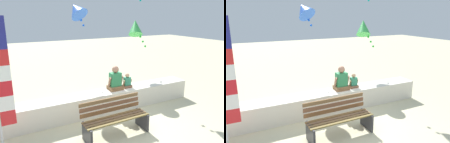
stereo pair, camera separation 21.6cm
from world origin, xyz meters
TOP-DOWN VIEW (x-y plane):
  - ground_plane at (0.00, 0.00)m, footprint 40.00×40.00m
  - seawall_ledge at (0.00, 1.17)m, footprint 6.25×0.65m
  - park_bench at (-0.28, -0.14)m, footprint 1.67×0.63m
  - person_adult at (0.47, 1.19)m, footprint 0.49×0.36m
  - person_child at (0.91, 1.20)m, footprint 0.30×0.22m
  - flag_banner at (-2.66, 0.41)m, footprint 0.35×0.05m
  - kite_green at (2.06, 2.51)m, footprint 0.81×0.89m
  - kite_blue at (-0.07, 3.00)m, footprint 0.87×0.96m

SIDE VIEW (x-z plane):
  - ground_plane at x=0.00m, z-range 0.00..0.00m
  - seawall_ledge at x=0.00m, z-range 0.00..0.62m
  - park_bench at x=-0.28m, z-range -0.02..0.86m
  - person_child at x=0.91m, z-range 0.57..1.03m
  - person_adult at x=0.47m, z-range 0.54..1.29m
  - flag_banner at x=-2.66m, z-range 0.17..3.05m
  - kite_green at x=2.06m, z-range 1.85..2.98m
  - kite_blue at x=-0.07m, z-range 2.56..3.53m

